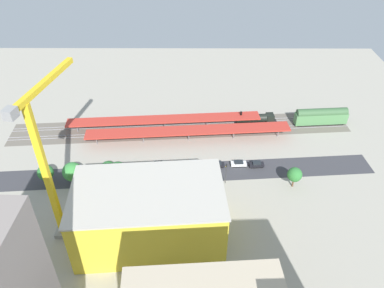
{
  "coord_description": "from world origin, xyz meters",
  "views": [
    {
      "loc": [
        -4.19,
        87.04,
        73.55
      ],
      "look_at": [
        -3.83,
        0.64,
        9.64
      ],
      "focal_mm": 35.23,
      "sensor_mm": 36.0,
      "label": 1
    }
  ],
  "objects_px": {
    "construction_building": "(149,215)",
    "street_tree_5": "(108,169)",
    "parked_car_5": "(158,165)",
    "tower_crane": "(47,158)",
    "locomotive": "(257,119)",
    "parked_car_1": "(239,164)",
    "parked_car_4": "(179,164)",
    "platform_canopy_far": "(164,119)",
    "parked_car_2": "(217,165)",
    "street_tree_2": "(72,172)",
    "parked_car_3": "(198,163)",
    "traffic_light": "(226,171)",
    "platform_canopy_near": "(189,130)",
    "passenger_coach": "(321,116)",
    "parked_car_0": "(256,164)",
    "box_truck_0": "(114,189)",
    "street_tree_0": "(179,172)",
    "street_tree_3": "(295,175)",
    "street_tree_4": "(118,171)",
    "street_tree_1": "(45,173)"
  },
  "relations": [
    {
      "from": "street_tree_2",
      "to": "parked_car_3",
      "type": "bearing_deg",
      "value": -166.83
    },
    {
      "from": "parked_car_3",
      "to": "parked_car_5",
      "type": "xyz_separation_m",
      "value": [
        12.1,
        0.54,
        -0.03
      ]
    },
    {
      "from": "parked_car_4",
      "to": "parked_car_0",
      "type": "bearing_deg",
      "value": 179.81
    },
    {
      "from": "parked_car_4",
      "to": "tower_crane",
      "type": "bearing_deg",
      "value": 42.03
    },
    {
      "from": "construction_building",
      "to": "street_tree_5",
      "type": "bearing_deg",
      "value": -59.7
    },
    {
      "from": "parked_car_0",
      "to": "parked_car_1",
      "type": "bearing_deg",
      "value": -4.57
    },
    {
      "from": "parked_car_0",
      "to": "street_tree_5",
      "type": "distance_m",
      "value": 43.89
    },
    {
      "from": "passenger_coach",
      "to": "parked_car_5",
      "type": "height_order",
      "value": "passenger_coach"
    },
    {
      "from": "traffic_light",
      "to": "tower_crane",
      "type": "bearing_deg",
      "value": 22.57
    },
    {
      "from": "locomotive",
      "to": "platform_canopy_far",
      "type": "bearing_deg",
      "value": 5.31
    },
    {
      "from": "tower_crane",
      "to": "traffic_light",
      "type": "relative_size",
      "value": 5.52
    },
    {
      "from": "platform_canopy_far",
      "to": "parked_car_1",
      "type": "distance_m",
      "value": 31.29
    },
    {
      "from": "platform_canopy_near",
      "to": "platform_canopy_far",
      "type": "distance_m",
      "value": 10.99
    },
    {
      "from": "parked_car_2",
      "to": "construction_building",
      "type": "xyz_separation_m",
      "value": [
        17.62,
        26.64,
        6.63
      ]
    },
    {
      "from": "tower_crane",
      "to": "construction_building",
      "type": "bearing_deg",
      "value": 174.22
    },
    {
      "from": "passenger_coach",
      "to": "tower_crane",
      "type": "relative_size",
      "value": 0.48
    },
    {
      "from": "passenger_coach",
      "to": "parked_car_3",
      "type": "relative_size",
      "value": 4.15
    },
    {
      "from": "parked_car_4",
      "to": "street_tree_5",
      "type": "bearing_deg",
      "value": 20.06
    },
    {
      "from": "street_tree_5",
      "to": "platform_canopy_near",
      "type": "bearing_deg",
      "value": -137.47
    },
    {
      "from": "construction_building",
      "to": "street_tree_1",
      "type": "height_order",
      "value": "construction_building"
    },
    {
      "from": "parked_car_3",
      "to": "street_tree_3",
      "type": "relative_size",
      "value": 0.69
    },
    {
      "from": "platform_canopy_near",
      "to": "parked_car_0",
      "type": "distance_m",
      "value": 24.94
    },
    {
      "from": "locomotive",
      "to": "parked_car_1",
      "type": "xyz_separation_m",
      "value": [
        8.49,
        23.07,
        -1.17
      ]
    },
    {
      "from": "parked_car_1",
      "to": "traffic_light",
      "type": "height_order",
      "value": "traffic_light"
    },
    {
      "from": "street_tree_5",
      "to": "parked_car_0",
      "type": "bearing_deg",
      "value": -170.74
    },
    {
      "from": "street_tree_3",
      "to": "street_tree_4",
      "type": "xyz_separation_m",
      "value": [
        49.51,
        -1.02,
        0.2
      ]
    },
    {
      "from": "parked_car_0",
      "to": "street_tree_0",
      "type": "height_order",
      "value": "street_tree_0"
    },
    {
      "from": "street_tree_2",
      "to": "street_tree_4",
      "type": "distance_m",
      "value": 12.78
    },
    {
      "from": "locomotive",
      "to": "construction_building",
      "type": "xyz_separation_m",
      "value": [
        32.6,
        50.16,
        5.46
      ]
    },
    {
      "from": "platform_canopy_far",
      "to": "box_truck_0",
      "type": "distance_m",
      "value": 34.36
    },
    {
      "from": "locomotive",
      "to": "street_tree_2",
      "type": "distance_m",
      "value": 64.47
    },
    {
      "from": "construction_building",
      "to": "parked_car_1",
      "type": "bearing_deg",
      "value": -136.15
    },
    {
      "from": "street_tree_1",
      "to": "traffic_light",
      "type": "distance_m",
      "value": 50.79
    },
    {
      "from": "parked_car_2",
      "to": "box_truck_0",
      "type": "height_order",
      "value": "box_truck_0"
    },
    {
      "from": "parked_car_5",
      "to": "tower_crane",
      "type": "distance_m",
      "value": 39.04
    },
    {
      "from": "street_tree_2",
      "to": "street_tree_0",
      "type": "bearing_deg",
      "value": 178.0
    },
    {
      "from": "parked_car_2",
      "to": "parked_car_3",
      "type": "bearing_deg",
      "value": -5.09
    },
    {
      "from": "street_tree_0",
      "to": "traffic_light",
      "type": "xyz_separation_m",
      "value": [
        -13.24,
        -1.39,
        -0.92
      ]
    },
    {
      "from": "street_tree_5",
      "to": "tower_crane",
      "type": "bearing_deg",
      "value": 65.98
    },
    {
      "from": "parked_car_3",
      "to": "street_tree_5",
      "type": "height_order",
      "value": "street_tree_5"
    },
    {
      "from": "parked_car_2",
      "to": "parked_car_5",
      "type": "relative_size",
      "value": 0.96
    },
    {
      "from": "parked_car_2",
      "to": "street_tree_3",
      "type": "relative_size",
      "value": 0.67
    },
    {
      "from": "construction_building",
      "to": "traffic_light",
      "type": "relative_size",
      "value": 4.86
    },
    {
      "from": "street_tree_2",
      "to": "passenger_coach",
      "type": "bearing_deg",
      "value": -158.3
    },
    {
      "from": "parked_car_5",
      "to": "street_tree_5",
      "type": "height_order",
      "value": "street_tree_5"
    },
    {
      "from": "platform_canopy_far",
      "to": "street_tree_4",
      "type": "xyz_separation_m",
      "value": [
        11.21,
        28.19,
        0.74
      ]
    },
    {
      "from": "platform_canopy_far",
      "to": "parked_car_5",
      "type": "height_order",
      "value": "platform_canopy_far"
    },
    {
      "from": "box_truck_0",
      "to": "traffic_light",
      "type": "bearing_deg",
      "value": -172.49
    },
    {
      "from": "platform_canopy_far",
      "to": "street_tree_3",
      "type": "xyz_separation_m",
      "value": [
        -38.3,
        29.21,
        0.54
      ]
    },
    {
      "from": "construction_building",
      "to": "street_tree_1",
      "type": "xyz_separation_m",
      "value": [
        31.24,
        -18.69,
        -3.13
      ]
    }
  ]
}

